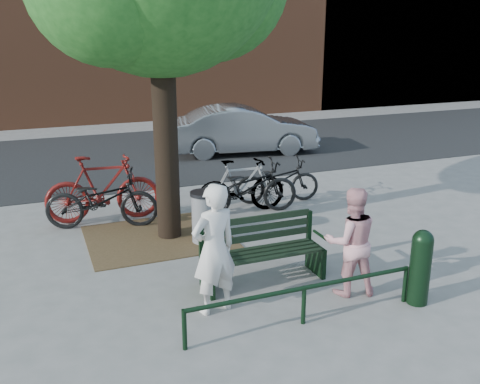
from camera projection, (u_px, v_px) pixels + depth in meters
name	position (u px, v px, depth m)	size (l,w,h in m)	color
ground	(263.00, 282.00, 7.62)	(90.00, 90.00, 0.00)	gray
dirt_pit	(159.00, 237.00, 9.22)	(2.40, 2.00, 0.02)	brown
road	(142.00, 155.00, 15.17)	(40.00, 7.00, 0.01)	black
park_bench	(261.00, 249.00, 7.55)	(1.74, 0.54, 0.97)	black
guard_railing	(304.00, 294.00, 6.44)	(3.06, 0.06, 0.51)	black
person_left	(214.00, 249.00, 6.61)	(0.62, 0.41, 1.70)	silver
person_right	(351.00, 241.00, 7.10)	(0.73, 0.57, 1.50)	#D39196
bollard	(420.00, 265.00, 6.89)	(0.27, 0.27, 1.02)	black
litter_bin	(204.00, 217.00, 8.91)	(0.43, 0.43, 0.89)	gray
bicycle_a	(102.00, 200.00, 9.55)	(0.69, 1.99, 1.05)	black
bicycle_b	(103.00, 188.00, 9.86)	(0.59, 2.09, 1.26)	#5A0F0C
bicycle_c	(247.00, 187.00, 10.29)	(0.69, 1.99, 1.04)	black
bicycle_d	(241.00, 186.00, 10.31)	(0.51, 1.80, 1.08)	gray
bicycle_e	(278.00, 180.00, 10.99)	(0.61, 1.75, 0.92)	black
parked_car	(243.00, 130.00, 15.19)	(1.44, 4.14, 1.36)	slate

